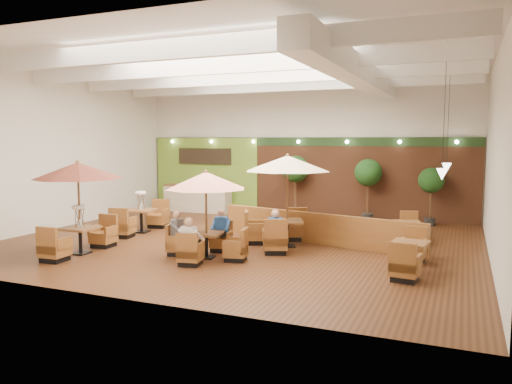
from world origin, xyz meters
The scene contains 17 objects.
room centered at (0.25, 1.22, 3.63)m, with size 14.04×14.00×5.52m.
service_counter centered at (-4.40, 5.10, 0.58)m, with size 3.00×0.75×1.18m.
booth_divider centered at (2.24, 0.61, 0.47)m, with size 6.73×0.18×0.93m, color brown.
table_0 centered at (-3.37, -3.24, 1.95)m, with size 2.38×2.53×2.58m.
table_1 centered at (0.06, -2.32, 1.62)m, with size 2.36×2.36×2.35m.
table_2 centered at (1.49, -0.15, 1.96)m, with size 2.69×2.86×2.73m.
table_3 centered at (-3.75, 0.09, 0.50)m, with size 1.04×2.75×1.57m.
table_4 centered at (5.16, -1.64, 0.35)m, with size 0.90×2.47×0.91m.
table_5 centered at (4.76, 1.62, 0.33)m, with size 0.92×2.38×0.86m.
topiary_0 centered at (0.01, 5.30, 1.86)m, with size 1.07×1.07×2.50m.
topiary_1 centered at (2.92, 5.30, 1.79)m, with size 1.04×1.04×2.40m.
topiary_2 centered at (5.20, 5.30, 1.58)m, with size 0.91×0.91×2.12m.
diner_0 centered at (0.06, -3.17, 0.74)m, with size 0.37×0.30×0.76m.
diner_1 centered at (0.06, -1.46, 0.73)m, with size 0.38×0.33×0.73m.
diner_2 centered at (-0.80, -2.32, 0.74)m, with size 0.30×0.37×0.74m.
diner_3 centered at (1.56, -1.15, 0.75)m, with size 0.44×0.42×0.78m.
diner_4 centered at (1.56, -1.15, 0.75)m, with size 0.43×0.39×0.77m.
Camera 1 is at (6.29, -13.81, 3.13)m, focal length 35.00 mm.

